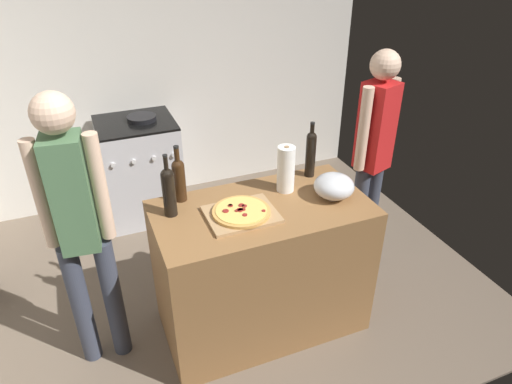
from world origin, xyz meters
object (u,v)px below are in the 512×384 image
paper_towel_roll (286,169)px  person_in_red (373,150)px  pizza (241,211)px  wine_bottle_green (169,190)px  wine_bottle_amber (179,178)px  person_in_stripes (79,224)px  wine_bottle_dark (311,152)px  stove (141,169)px  mixing_bowl (334,186)px

paper_towel_roll → person_in_red: 0.83m
pizza → wine_bottle_green: bearing=155.6°
pizza → wine_bottle_amber: 0.43m
wine_bottle_amber → person_in_stripes: bearing=-165.9°
wine_bottle_green → person_in_stripes: (-0.50, -0.01, -0.10)m
wine_bottle_dark → stove: 1.81m
wine_bottle_green → person_in_red: bearing=8.2°
wine_bottle_amber → mixing_bowl: bearing=-20.3°
mixing_bowl → wine_bottle_dark: bearing=90.8°
stove → person_in_red: (1.49, -1.32, 0.51)m
paper_towel_roll → person_in_stripes: person_in_stripes is taller
wine_bottle_amber → wine_bottle_dark: wine_bottle_dark is taller
stove → person_in_red: bearing=-41.6°
wine_bottle_amber → paper_towel_roll: bearing=-11.7°
mixing_bowl → wine_bottle_amber: bearing=159.7°
wine_bottle_green → wine_bottle_amber: wine_bottle_green is taller
stove → person_in_stripes: bearing=-109.0°
wine_bottle_dark → person_in_stripes: (-1.46, -0.13, -0.11)m
wine_bottle_amber → person_in_stripes: (-0.59, -0.15, -0.09)m
wine_bottle_dark → stove: wine_bottle_dark is taller
paper_towel_roll → mixing_bowl: bearing=-39.0°
stove → pizza: bearing=-79.0°
mixing_bowl → paper_towel_roll: 0.31m
mixing_bowl → stove: size_ratio=0.26×
wine_bottle_dark → stove: size_ratio=0.39×
wine_bottle_amber → person_in_stripes: size_ratio=0.21×
wine_bottle_green → wine_bottle_amber: 0.17m
wine_bottle_green → stove: size_ratio=0.40×
paper_towel_roll → person_in_red: person_in_red is taller
wine_bottle_green → wine_bottle_dark: wine_bottle_green is taller
paper_towel_roll → person_in_stripes: (-1.23, -0.02, -0.08)m
paper_towel_roll → person_in_red: size_ratio=0.18×
pizza → person_in_red: person_in_red is taller
mixing_bowl → person_in_stripes: bearing=173.2°
wine_bottle_dark → stove: (-0.92, 1.42, -0.64)m
pizza → wine_bottle_dark: (0.59, 0.29, 0.14)m
pizza → stove: bearing=101.0°
pizza → paper_towel_roll: (0.36, 0.17, 0.12)m
person_in_stripes → wine_bottle_green: bearing=1.2°
wine_bottle_amber → person_in_red: (1.43, 0.08, -0.11)m
pizza → paper_towel_roll: bearing=25.8°
pizza → wine_bottle_amber: bearing=132.2°
wine_bottle_dark → paper_towel_roll: bearing=-153.6°
person_in_stripes → mixing_bowl: bearing=-6.8°
pizza → person_in_red: bearing=18.5°
wine_bottle_green → wine_bottle_amber: (0.09, 0.14, -0.01)m
paper_towel_roll → stove: (-0.69, 1.53, -0.61)m
person_in_stripes → pizza: bearing=-10.3°
person_in_red → wine_bottle_amber: bearing=-176.8°
paper_towel_roll → stove: size_ratio=0.31×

